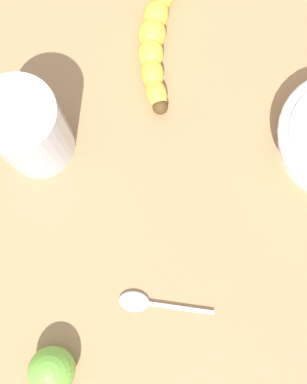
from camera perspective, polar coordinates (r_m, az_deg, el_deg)
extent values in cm
cube|color=#AD7F54|center=(61.10, -1.95, 6.10)|extent=(120.00, 120.00, 3.00)
ellipsoid|color=yellow|center=(64.74, 0.31, 20.64)|extent=(5.15, 5.18, 3.23)
ellipsoid|color=yellow|center=(63.37, -0.17, 18.59)|extent=(5.31, 5.41, 3.59)
ellipsoid|color=yellow|center=(62.07, -0.33, 16.42)|extent=(4.80, 5.13, 3.23)
ellipsoid|color=yellow|center=(60.87, -0.15, 14.16)|extent=(4.18, 4.85, 2.87)
ellipsoid|color=yellow|center=(59.78, 0.36, 11.86)|extent=(3.45, 4.57, 2.51)
sphere|color=#513819|center=(59.11, 0.83, 10.27)|extent=(1.97, 1.97, 1.97)
cylinder|color=silver|center=(55.71, -14.87, 7.26)|extent=(8.78, 8.78, 11.54)
cylinder|color=#8F689F|center=(56.70, -14.59, 6.92)|extent=(8.28, 8.28, 8.88)
sphere|color=#75C142|center=(56.09, -12.20, -20.36)|extent=(5.20, 5.20, 5.20)
ellipsoid|color=silver|center=(56.49, -2.35, -13.10)|extent=(4.32, 4.09, 0.80)
cube|color=silver|center=(56.54, 2.97, -13.80)|extent=(7.07, 5.54, 0.25)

